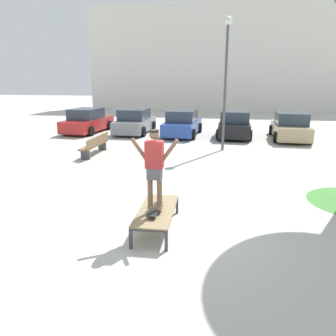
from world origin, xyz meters
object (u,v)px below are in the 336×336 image
skater (155,164)px  light_post (226,65)px  car_black (234,125)px  car_blue (183,124)px  car_tan (290,127)px  car_red (87,121)px  car_grey (135,122)px  park_bench (95,145)px  skateboard (155,209)px  skate_box (157,211)px

skater → light_post: (1.37, 8.90, 2.29)m
skater → car_black: size_ratio=0.40×
car_blue → car_tan: (6.05, -0.33, 0.00)m
skater → car_red: skater is taller
car_grey → park_bench: bearing=-91.2°
car_black → park_bench: bearing=-136.4°
skateboard → car_black: bearing=81.2°
car_tan → skateboard: bearing=-111.9°
skateboard → skater: size_ratio=0.47×
car_red → car_tan: size_ratio=1.01×
skate_box → skateboard: (0.01, -0.18, 0.12)m
car_grey → car_black: size_ratio=1.00×
car_grey → light_post: light_post is taller
skater → car_tan: 13.48m
car_tan → car_red: bearing=177.6°
car_blue → skater: bearing=-85.4°
park_bench → car_blue: bearing=61.4°
skater → car_blue: (-1.02, 12.81, -0.84)m
car_red → car_black: size_ratio=1.02×
park_bench → light_post: 6.76m
skater → car_red: 14.80m
car_black → light_post: bearing=-99.0°
skateboard → light_post: light_post is taller
skater → car_grey: skater is taller
car_grey → car_black: bearing=-2.8°
car_red → car_grey: 3.03m
skater → car_tan: skater is taller
skate_box → park_bench: size_ratio=0.80×
car_black → car_tan: (3.02, -0.42, 0.00)m
car_tan → light_post: bearing=-135.6°
skateboard → car_blue: (-1.02, 12.81, 0.15)m
skater → park_bench: skater is taller
skate_box → car_red: size_ratio=0.44×
car_blue → car_black: bearing=1.7°
car_tan → light_post: light_post is taller
car_red → skate_box: bearing=-61.1°
skateboard → car_blue: bearing=94.6°
car_red → car_tan: bearing=-2.4°
car_grey → park_bench: 6.18m
car_grey → skateboard: bearing=-73.0°
car_grey → car_black: (6.04, -0.29, 0.00)m
car_tan → car_blue: bearing=176.9°
car_tan → light_post: (-3.65, -3.57, 3.13)m
skater → car_tan: (5.03, 12.47, -0.84)m
car_black → car_blue: bearing=-178.3°
car_grey → light_post: bearing=-38.4°
car_black → skater: bearing=-98.8°
car_grey → car_tan: 9.09m
skater → light_post: light_post is taller
skate_box → car_tan: (5.03, 12.29, 0.28)m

